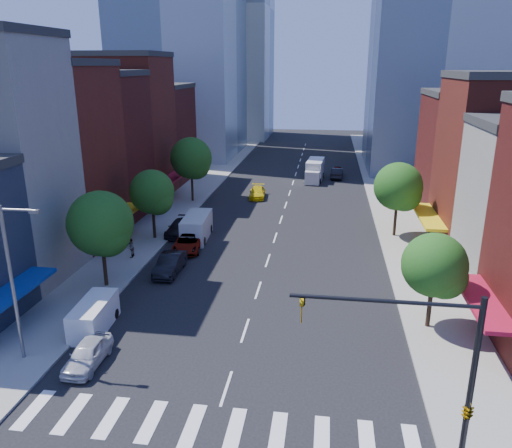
{
  "coord_description": "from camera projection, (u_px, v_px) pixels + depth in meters",
  "views": [
    {
      "loc": [
        4.68,
        -21.69,
        16.08
      ],
      "look_at": [
        -0.25,
        12.61,
        5.0
      ],
      "focal_mm": 35.0,
      "sensor_mm": 36.0,
      "label": 1
    }
  ],
  "objects": [
    {
      "name": "sidewalk_right",
      "position": [
        389.0,
        200.0,
        61.97
      ],
      "size": [
        5.0,
        120.0,
        0.15
      ],
      "primitive_type": "cube",
      "color": "gray",
      "rests_on": "ground"
    },
    {
      "name": "bldg_left_5",
      "position": [
        147.0,
        135.0,
        71.16
      ],
      "size": [
        12.0,
        10.0,
        13.0
      ],
      "primitive_type": "cube",
      "color": "#4C1513",
      "rests_on": "ground"
    },
    {
      "name": "pedestrian_near",
      "position": [
        97.0,
        298.0,
        34.06
      ],
      "size": [
        0.37,
        0.56,
        1.53
      ],
      "primitive_type": "imported",
      "rotation": [
        0.0,
        0.0,
        1.56
      ],
      "color": "#999999",
      "rests_on": "sidewalk_left"
    },
    {
      "name": "tree_left_near",
      "position": [
        102.0,
        226.0,
        36.34
      ],
      "size": [
        4.8,
        4.8,
        7.3
      ],
      "color": "black",
      "rests_on": "sidewalk_left"
    },
    {
      "name": "parked_car_front",
      "position": [
        88.0,
        354.0,
        27.84
      ],
      "size": [
        1.66,
        4.07,
        1.38
      ],
      "primitive_type": "imported",
      "rotation": [
        0.0,
        0.0,
        0.01
      ],
      "color": "silver",
      "rests_on": "ground"
    },
    {
      "name": "tree_right_near",
      "position": [
        437.0,
        268.0,
        30.6
      ],
      "size": [
        4.0,
        4.0,
        6.2
      ],
      "color": "black",
      "rests_on": "sidewalk_right"
    },
    {
      "name": "tower_far_w",
      "position": [
        229.0,
        8.0,
        109.46
      ],
      "size": [
        18.0,
        18.0,
        56.0
      ],
      "primitive_type": "cube",
      "color": "#9EA5AD",
      "rests_on": "ground"
    },
    {
      "name": "tree_left_mid",
      "position": [
        153.0,
        194.0,
        46.81
      ],
      "size": [
        4.2,
        4.2,
        6.65
      ],
      "color": "black",
      "rests_on": "sidewalk_left"
    },
    {
      "name": "parked_car_second",
      "position": [
        170.0,
        264.0,
        40.2
      ],
      "size": [
        1.64,
        4.7,
        1.55
      ],
      "primitive_type": "imported",
      "rotation": [
        0.0,
        0.0,
        -0.0
      ],
      "color": "black",
      "rests_on": "ground"
    },
    {
      "name": "ground",
      "position": [
        226.0,
        388.0,
        25.98
      ],
      "size": [
        220.0,
        220.0,
        0.0
      ],
      "primitive_type": "plane",
      "color": "black",
      "rests_on": "ground"
    },
    {
      "name": "tree_left_far",
      "position": [
        192.0,
        160.0,
        59.8
      ],
      "size": [
        5.0,
        5.0,
        7.75
      ],
      "color": "black",
      "rests_on": "sidewalk_left"
    },
    {
      "name": "bldg_right_3",
      "position": [
        481.0,
        159.0,
        53.21
      ],
      "size": [
        12.0,
        10.0,
        13.0
      ],
      "primitive_type": "cube",
      "color": "#4C1513",
      "rests_on": "ground"
    },
    {
      "name": "crosswalk",
      "position": [
        214.0,
        428.0,
        23.15
      ],
      "size": [
        19.0,
        3.0,
        0.01
      ],
      "primitive_type": "cube",
      "color": "silver",
      "rests_on": "ground"
    },
    {
      "name": "taxi",
      "position": [
        257.0,
        192.0,
        63.11
      ],
      "size": [
        2.26,
        4.8,
        1.35
      ],
      "primitive_type": "imported",
      "rotation": [
        0.0,
        0.0,
        0.08
      ],
      "color": "yellow",
      "rests_on": "ground"
    },
    {
      "name": "cargo_van_near",
      "position": [
        93.0,
        317.0,
        31.41
      ],
      "size": [
        2.08,
        4.57,
        1.9
      ],
      "rotation": [
        0.0,
        0.0,
        0.07
      ],
      "color": "white",
      "rests_on": "ground"
    },
    {
      "name": "parked_car_rear",
      "position": [
        180.0,
        228.0,
        49.35
      ],
      "size": [
        2.11,
        4.9,
        1.41
      ],
      "primitive_type": "imported",
      "rotation": [
        0.0,
        0.0,
        -0.03
      ],
      "color": "black",
      "rests_on": "ground"
    },
    {
      "name": "bldg_left_4",
      "position": [
        119.0,
        129.0,
        61.59
      ],
      "size": [
        12.0,
        9.0,
        17.0
      ],
      "primitive_type": "cube",
      "color": "#5E1D16",
      "rests_on": "ground"
    },
    {
      "name": "sidewalk_left",
      "position": [
        193.0,
        193.0,
        65.36
      ],
      "size": [
        5.0,
        120.0,
        0.15
      ],
      "primitive_type": "cube",
      "color": "gray",
      "rests_on": "ground"
    },
    {
      "name": "traffic_signal",
      "position": [
        455.0,
        391.0,
        19.12
      ],
      "size": [
        7.24,
        2.24,
        8.0
      ],
      "color": "black",
      "rests_on": "sidewalk_right"
    },
    {
      "name": "bldg_left_3",
      "position": [
        88.0,
        148.0,
        53.89
      ],
      "size": [
        12.0,
        8.0,
        15.0
      ],
      "primitive_type": "cube",
      "color": "#4C1513",
      "rests_on": "ground"
    },
    {
      "name": "tree_right_far",
      "position": [
        400.0,
        189.0,
        47.36
      ],
      "size": [
        4.6,
        4.6,
        7.2
      ],
      "color": "black",
      "rests_on": "sidewalk_right"
    },
    {
      "name": "traffic_car_far",
      "position": [
        337.0,
        170.0,
        76.49
      ],
      "size": [
        2.01,
        3.96,
        1.29
      ],
      "primitive_type": "imported",
      "rotation": [
        0.0,
        0.0,
        3.01
      ],
      "color": "#999999",
      "rests_on": "ground"
    },
    {
      "name": "traffic_car_oncoming",
      "position": [
        337.0,
        173.0,
        73.95
      ],
      "size": [
        1.98,
        4.78,
        1.54
      ],
      "primitive_type": "imported",
      "rotation": [
        0.0,
        0.0,
        3.07
      ],
      "color": "black",
      "rests_on": "ground"
    },
    {
      "name": "cargo_van_far",
      "position": [
        196.0,
        227.0,
        47.96
      ],
      "size": [
        2.51,
        5.6,
        2.34
      ],
      "rotation": [
        0.0,
        0.0,
        0.06
      ],
      "color": "silver",
      "rests_on": "ground"
    },
    {
      "name": "streetlight",
      "position": [
        14.0,
        275.0,
        26.92
      ],
      "size": [
        2.25,
        0.25,
        9.0
      ],
      "color": "slate",
      "rests_on": "sidewalk_left"
    },
    {
      "name": "bldg_left_2",
      "position": [
        45.0,
        157.0,
        45.72
      ],
      "size": [
        12.0,
        9.0,
        16.0
      ],
      "primitive_type": "cube",
      "color": "#5E1D16",
      "rests_on": "ground"
    },
    {
      "name": "parked_car_third",
      "position": [
        188.0,
        242.0,
        45.24
      ],
      "size": [
        2.95,
        5.35,
        1.42
      ],
      "primitive_type": "imported",
      "rotation": [
        0.0,
        0.0,
        0.12
      ],
      "color": "#999999",
      "rests_on": "ground"
    },
    {
      "name": "pedestrian_far",
      "position": [
        130.0,
        248.0,
        43.06
      ],
      "size": [
        0.75,
        0.9,
        1.69
      ],
      "primitive_type": "imported",
      "rotation": [
        0.0,
        0.0,
        -1.43
      ],
      "color": "#999999",
      "rests_on": "sidewalk_left"
    },
    {
      "name": "box_truck",
      "position": [
        315.0,
        171.0,
        72.43
      ],
      "size": [
        2.68,
        7.37,
        2.91
      ],
      "rotation": [
        0.0,
        0.0,
        -0.08
      ],
      "color": "silver",
      "rests_on": "ground"
    }
  ]
}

